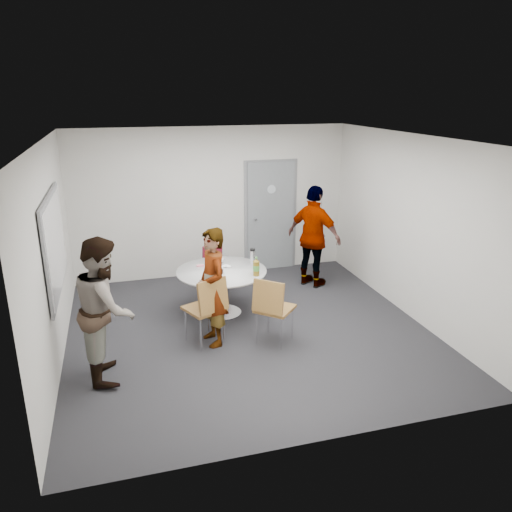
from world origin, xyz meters
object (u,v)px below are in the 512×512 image
object	(u,v)px
chair_near_left	(208,304)
chair_far	(215,264)
chair_near_right	(272,305)
person_main	(212,287)
door	(270,216)
person_left	(105,308)
person_right	(314,237)
whiteboard	(55,244)
table	(223,276)

from	to	relation	value
chair_near_left	chair_far	bearing A→B (deg)	52.35
chair_near_right	person_main	size ratio (longest dim) A/B	0.59
door	person_left	xyz separation A→B (m)	(-3.00, -3.13, -0.16)
person_main	person_right	bearing A→B (deg)	117.77
whiteboard	person_right	world-z (taller)	whiteboard
table	chair_far	bearing A→B (deg)	86.54
person_right	door	bearing A→B (deg)	-12.01
door	chair_near_right	size ratio (longest dim) A/B	2.23
table	person_left	bearing A→B (deg)	-142.04
chair_near_left	person_main	bearing A→B (deg)	9.18
table	door	bearing A→B (deg)	54.12
door	person_main	xyz separation A→B (m)	(-1.65, -2.68, -0.22)
table	person_main	size ratio (longest dim) A/B	0.84
person_left	person_main	bearing A→B (deg)	-72.19
whiteboard	person_main	distance (m)	2.06
door	chair_near_left	bearing A→B (deg)	-122.18
chair_near_right	person_main	bearing A→B (deg)	-157.22
person_main	person_right	xyz separation A→B (m)	(2.09, 1.60, 0.08)
person_left	person_right	size ratio (longest dim) A/B	0.97
chair_far	person_left	distance (m)	2.92
chair_far	chair_near_right	bearing A→B (deg)	88.52
chair_near_left	person_left	bearing A→B (deg)	173.50
door	table	world-z (taller)	door
chair_near_left	person_main	xyz separation A→B (m)	(0.07, 0.05, 0.21)
whiteboard	chair_near_left	world-z (taller)	whiteboard
whiteboard	chair_far	world-z (taller)	whiteboard
door	person_left	world-z (taller)	door
door	chair_near_left	distance (m)	3.26
chair_near_left	chair_near_right	size ratio (longest dim) A/B	1.02
chair_near_left	person_left	xyz separation A→B (m)	(-1.28, -0.40, 0.27)
door	person_right	bearing A→B (deg)	-67.63
table	chair_near_right	distance (m)	1.21
person_right	whiteboard	bearing A→B (deg)	72.30
door	person_main	bearing A→B (deg)	-121.51
table	chair_far	distance (m)	0.99
whiteboard	person_left	distance (m)	1.17
door	chair_far	distance (m)	1.60
whiteboard	person_main	world-z (taller)	whiteboard
door	whiteboard	bearing A→B (deg)	-147.34
table	person_right	bearing A→B (deg)	22.60
door	chair_near_right	distance (m)	3.12
person_main	person_right	world-z (taller)	person_right
chair_near_right	person_right	size ratio (longest dim) A/B	0.54
chair_near_left	whiteboard	bearing A→B (deg)	142.42
person_main	person_right	size ratio (longest dim) A/B	0.91
chair_near_left	person_left	world-z (taller)	person_left
chair_far	person_main	distance (m)	1.92
whiteboard	chair_far	size ratio (longest dim) A/B	2.42
chair_far	person_left	world-z (taller)	person_left
door	chair_far	size ratio (longest dim) A/B	2.70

